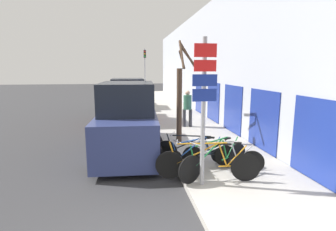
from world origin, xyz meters
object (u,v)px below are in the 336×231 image
at_px(bicycle_0, 207,164).
at_px(traffic_light, 145,68).
at_px(bicycle_4, 195,151).
at_px(bicycle_1, 215,160).
at_px(signpost, 204,104).
at_px(bicycle_3, 197,155).
at_px(pedestrian_near, 187,106).
at_px(bicycle_2, 222,157).
at_px(parked_car_1, 128,103).
at_px(street_tree, 180,96).
at_px(parked_car_0, 128,122).
at_px(parked_car_2, 129,96).

bearing_deg(bicycle_0, traffic_light, 14.41).
bearing_deg(traffic_light, bicycle_4, -88.95).
xyz_separation_m(bicycle_0, bicycle_1, (0.30, 0.26, -0.01)).
height_order(signpost, traffic_light, traffic_light).
height_order(bicycle_3, pedestrian_near, pedestrian_near).
height_order(signpost, bicycle_2, signpost).
height_order(bicycle_1, bicycle_4, bicycle_1).
bearing_deg(parked_car_1, bicycle_0, -76.60).
distance_m(bicycle_0, street_tree, 3.84).
height_order(signpost, street_tree, street_tree).
distance_m(bicycle_1, street_tree, 3.61).
distance_m(bicycle_4, street_tree, 2.83).
xyz_separation_m(parked_car_0, parked_car_2, (0.16, 10.62, -0.13)).
bearing_deg(parked_car_0, traffic_light, 87.00).
xyz_separation_m(signpost, bicycle_3, (0.19, 1.13, -1.58)).
distance_m(signpost, street_tree, 3.85).
distance_m(parked_car_0, parked_car_1, 5.41).
xyz_separation_m(parked_car_1, pedestrian_near, (2.79, -2.09, 0.07)).
xyz_separation_m(bicycle_0, bicycle_3, (-0.01, 0.89, -0.05)).
xyz_separation_m(signpost, parked_car_2, (-1.55, 13.68, -1.11)).
relative_size(street_tree, traffic_light, 0.84).
relative_size(signpost, street_tree, 0.91).
height_order(bicycle_1, bicycle_3, bicycle_1).
bearing_deg(bicycle_4, parked_car_1, 40.01).
relative_size(bicycle_2, pedestrian_near, 1.16).
height_order(bicycle_4, parked_car_0, parked_car_0).
bearing_deg(bicycle_1, parked_car_1, -12.43).
xyz_separation_m(bicycle_4, street_tree, (0.05, 2.47, 1.38)).
relative_size(bicycle_1, parked_car_2, 0.46).
relative_size(bicycle_3, parked_car_0, 0.43).
distance_m(bicycle_4, parked_car_0, 2.61).
relative_size(bicycle_3, traffic_light, 0.47).
relative_size(bicycle_0, bicycle_2, 1.24).
bearing_deg(parked_car_1, signpost, -78.24).
height_order(signpost, bicycle_1, signpost).
distance_m(bicycle_0, bicycle_4, 1.13).
xyz_separation_m(signpost, bicycle_4, (0.20, 1.37, -1.56)).
distance_m(parked_car_1, traffic_light, 9.49).
distance_m(bicycle_0, parked_car_1, 8.45).
xyz_separation_m(parked_car_1, traffic_light, (1.57, 9.15, 1.95)).
bearing_deg(traffic_light, bicycle_3, -89.00).
distance_m(parked_car_2, traffic_light, 4.68).
bearing_deg(bicycle_0, bicycle_4, 13.27).
distance_m(signpost, parked_car_2, 13.81).
bearing_deg(bicycle_3, bicycle_2, -138.94).
relative_size(bicycle_1, street_tree, 0.58).
relative_size(bicycle_2, bicycle_3, 0.97).
height_order(parked_car_0, pedestrian_near, parked_car_0).
relative_size(parked_car_1, pedestrian_near, 2.45).
height_order(parked_car_0, parked_car_2, parked_car_0).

